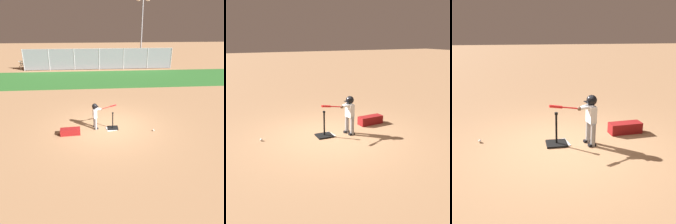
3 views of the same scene
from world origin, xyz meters
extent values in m
plane|color=#99704C|center=(0.00, 0.00, 0.00)|extent=(90.00, 90.00, 0.00)
cube|color=#286026|center=(0.00, 9.39, 0.01)|extent=(56.00, 6.15, 0.02)
cylinder|color=#9E9EA3|center=(-7.42, 13.32, 1.05)|extent=(0.08, 0.08, 2.09)
cylinder|color=#9E9EA3|center=(-4.95, 13.32, 1.05)|extent=(0.08, 0.08, 2.09)
cylinder|color=#9E9EA3|center=(-2.47, 13.32, 1.05)|extent=(0.08, 0.08, 2.09)
cylinder|color=#9E9EA3|center=(0.00, 13.32, 1.05)|extent=(0.08, 0.08, 2.09)
cylinder|color=#9E9EA3|center=(2.47, 13.32, 1.05)|extent=(0.08, 0.08, 2.09)
cylinder|color=#9E9EA3|center=(4.95, 13.32, 1.05)|extent=(0.08, 0.08, 2.09)
cylinder|color=#9E9EA3|center=(7.42, 13.32, 1.05)|extent=(0.08, 0.08, 2.09)
cube|color=slate|center=(0.00, 13.32, 1.05)|extent=(14.84, 0.02, 2.01)
cylinder|color=#9E9EA3|center=(0.00, 13.32, 2.05)|extent=(14.84, 0.04, 0.04)
cube|color=white|center=(0.10, -0.15, 0.01)|extent=(0.50, 0.50, 0.02)
cube|color=black|center=(0.17, -0.12, 0.02)|extent=(0.48, 0.43, 0.04)
cylinder|color=black|center=(0.17, -0.12, 0.39)|extent=(0.05, 0.05, 0.69)
cylinder|color=black|center=(0.17, -0.12, 0.76)|extent=(0.08, 0.08, 0.05)
cylinder|color=gray|center=(-0.64, 0.12, 0.27)|extent=(0.13, 0.13, 0.54)
cube|color=black|center=(-0.62, 0.13, 0.03)|extent=(0.19, 0.12, 0.06)
cylinder|color=gray|center=(-0.59, -0.13, 0.27)|extent=(0.13, 0.13, 0.54)
cube|color=black|center=(-0.57, -0.12, 0.03)|extent=(0.19, 0.12, 0.06)
cube|color=silver|center=(-0.62, 0.00, 0.74)|extent=(0.20, 0.30, 0.40)
sphere|color=brown|center=(-0.62, 0.00, 1.05)|extent=(0.20, 0.20, 0.20)
sphere|color=black|center=(-0.62, 0.00, 1.06)|extent=(0.24, 0.24, 0.24)
cube|color=black|center=(-0.52, 0.02, 1.03)|extent=(0.15, 0.20, 0.01)
cylinder|color=silver|center=(-0.48, 0.07, 0.92)|extent=(0.33, 0.11, 0.12)
cylinder|color=silver|center=(-0.46, -0.02, 0.92)|extent=(0.32, 0.22, 0.12)
sphere|color=brown|center=(-0.32, 0.06, 0.90)|extent=(0.10, 0.10, 0.10)
cylinder|color=red|center=(0.01, 0.12, 0.96)|extent=(0.67, 0.16, 0.15)
cylinder|color=red|center=(0.22, 0.16, 1.00)|extent=(0.30, 0.12, 0.11)
cylinder|color=black|center=(-0.34, 0.05, 0.90)|extent=(0.03, 0.05, 0.05)
sphere|color=white|center=(1.95, -0.52, 0.04)|extent=(0.07, 0.07, 0.07)
cube|color=#ADAFB7|center=(-6.14, 14.94, 0.30)|extent=(3.58, 0.35, 0.04)
cube|color=#ADAFB7|center=(-6.13, 15.21, 0.04)|extent=(3.58, 0.41, 0.04)
cube|color=#ADAFB7|center=(-6.17, 14.27, 0.59)|extent=(3.58, 0.35, 0.04)
cube|color=#ADAFB7|center=(-6.16, 14.54, 0.34)|extent=(3.58, 0.41, 0.04)
cube|color=#ADAFB7|center=(-6.19, 13.60, 0.89)|extent=(3.58, 0.35, 0.04)
cube|color=#ADAFB7|center=(-6.18, 13.87, 0.63)|extent=(3.58, 0.41, 0.04)
cylinder|color=#ADAFB7|center=(-4.49, 15.15, 0.16)|extent=(0.06, 0.06, 0.32)
cylinder|color=#ADAFB7|center=(-4.55, 13.54, 0.45)|extent=(0.06, 0.06, 0.91)
cylinder|color=#ADAFB7|center=(-4.52, 14.34, 0.61)|extent=(0.11, 1.63, 0.64)
cylinder|color=#ADAFB7|center=(-7.78, 15.27, 0.16)|extent=(0.06, 0.06, 0.32)
cylinder|color=#ADAFB7|center=(-7.84, 13.66, 0.45)|extent=(0.06, 0.06, 0.91)
cylinder|color=#ADAFB7|center=(-7.81, 14.46, 0.61)|extent=(0.11, 1.63, 0.64)
cube|color=#ADAFB7|center=(0.09, 14.83, 0.28)|extent=(3.30, 0.27, 0.04)
cube|color=#ADAFB7|center=(0.09, 15.07, 0.04)|extent=(3.30, 0.33, 0.04)
cube|color=#ADAFB7|center=(0.10, 14.23, 0.56)|extent=(3.30, 0.27, 0.04)
cube|color=#ADAFB7|center=(0.10, 14.47, 0.32)|extent=(3.30, 0.33, 0.04)
cube|color=#ADAFB7|center=(0.11, 13.63, 0.84)|extent=(3.30, 0.27, 0.04)
cube|color=#ADAFB7|center=(0.10, 13.87, 0.60)|extent=(3.30, 0.33, 0.04)
cylinder|color=#ADAFB7|center=(1.60, 15.09, 0.15)|extent=(0.06, 0.06, 0.30)
cylinder|color=#ADAFB7|center=(1.62, 13.66, 0.43)|extent=(0.06, 0.06, 0.86)
cylinder|color=#ADAFB7|center=(1.61, 14.37, 0.58)|extent=(0.07, 1.45, 0.61)
cylinder|color=#ADAFB7|center=(-1.43, 15.05, 0.15)|extent=(0.06, 0.06, 0.30)
cylinder|color=#ADAFB7|center=(-1.41, 13.61, 0.43)|extent=(0.06, 0.06, 0.86)
cylinder|color=#ADAFB7|center=(-1.42, 14.33, 0.58)|extent=(0.07, 1.45, 0.61)
cube|color=#ADAFB7|center=(5.54, 15.13, 0.30)|extent=(3.45, 0.41, 0.04)
cube|color=#ADAFB7|center=(5.52, 15.35, 0.04)|extent=(3.45, 0.47, 0.04)
cube|color=#ADAFB7|center=(5.57, 14.56, 0.61)|extent=(3.45, 0.41, 0.04)
cube|color=#ADAFB7|center=(5.55, 14.79, 0.34)|extent=(3.45, 0.47, 0.04)
cube|color=#ADAFB7|center=(5.60, 14.00, 0.91)|extent=(3.45, 0.41, 0.04)
cube|color=#ADAFB7|center=(5.59, 14.22, 0.65)|extent=(3.45, 0.47, 0.04)
cylinder|color=#ADAFB7|center=(7.10, 15.44, 0.16)|extent=(0.06, 0.06, 0.32)
cylinder|color=#ADAFB7|center=(7.18, 14.09, 0.46)|extent=(0.06, 0.06, 0.93)
cylinder|color=#ADAFB7|center=(7.14, 14.76, 0.63)|extent=(0.13, 1.38, 0.65)
cylinder|color=#ADAFB7|center=(3.94, 15.26, 0.16)|extent=(0.06, 0.06, 0.32)
cylinder|color=#ADAFB7|center=(4.02, 13.91, 0.46)|extent=(0.06, 0.06, 0.93)
cylinder|color=#ADAFB7|center=(3.98, 14.58, 0.63)|extent=(0.13, 1.38, 0.65)
cube|color=maroon|center=(-1.69, -0.53, 0.14)|extent=(0.86, 0.38, 0.28)
cylinder|color=slate|center=(5.99, 21.65, 3.73)|extent=(0.20, 0.20, 7.47)
ellipsoid|color=silver|center=(5.39, 21.65, 7.12)|extent=(0.56, 0.44, 0.32)
ellipsoid|color=silver|center=(6.59, 21.65, 7.12)|extent=(0.56, 0.44, 0.32)
camera|label=1|loc=(-0.63, -8.96, 4.47)|focal=35.00mm
camera|label=2|loc=(2.86, 6.74, 2.88)|focal=42.00mm
camera|label=3|loc=(0.94, 5.46, 2.56)|focal=42.00mm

